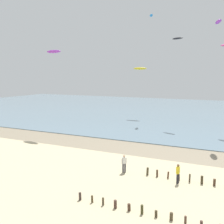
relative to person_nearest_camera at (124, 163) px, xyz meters
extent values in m
cube|color=gray|center=(1.66, 8.39, -0.91)|extent=(120.00, 5.98, 0.01)
cube|color=slate|center=(1.66, 46.38, -0.87)|extent=(160.00, 70.00, 0.10)
cylinder|color=#3D312C|center=(-0.69, -6.73, -0.63)|extent=(0.21, 0.19, 0.58)
cylinder|color=#4B3D25|center=(0.33, -6.71, -0.65)|extent=(0.18, 0.17, 0.54)
cylinder|color=#443929|center=(1.24, -6.73, -0.63)|extent=(0.15, 0.16, 0.57)
cylinder|color=#48332B|center=(2.21, -6.73, -0.63)|extent=(0.22, 0.23, 0.59)
cylinder|color=#433024|center=(3.21, -6.66, -0.67)|extent=(0.23, 0.23, 0.51)
cylinder|color=#3E3D23|center=(4.16, -6.70, -0.60)|extent=(0.19, 0.19, 0.64)
cylinder|color=#403725|center=(5.13, -6.69, -0.69)|extent=(0.19, 0.20, 0.47)
cylinder|color=#473B29|center=(6.11, -6.63, -0.66)|extent=(0.22, 0.22, 0.51)
cylinder|color=#4C362A|center=(7.00, -6.61, -0.68)|extent=(0.15, 0.17, 0.48)
cylinder|color=#43302A|center=(7.98, -6.72, -0.69)|extent=(0.19, 0.18, 0.47)
cylinder|color=#423B26|center=(2.24, 0.31, -0.56)|extent=(0.22, 0.23, 0.72)
cylinder|color=#453223|center=(3.17, 0.28, -0.60)|extent=(0.20, 0.20, 0.65)
cylinder|color=#4C3222|center=(4.17, 0.34, -0.61)|extent=(0.18, 0.17, 0.62)
cylinder|color=#433329|center=(5.15, 0.25, -0.63)|extent=(0.17, 0.16, 0.59)
cylinder|color=#453B2B|center=(6.07, 0.31, -0.56)|extent=(0.16, 0.17, 0.73)
cylinder|color=#3E3624|center=(7.08, 0.33, -0.57)|extent=(0.22, 0.24, 0.71)
cylinder|color=#453123|center=(8.09, 0.36, -0.62)|extent=(0.22, 0.21, 0.59)
cylinder|color=#383842|center=(0.07, 0.09, -0.48)|extent=(0.16, 0.16, 0.88)
cylinder|color=#383842|center=(-0.07, -0.09, -0.48)|extent=(0.16, 0.16, 0.88)
cube|color=white|center=(0.00, 0.00, 0.26)|extent=(0.39, 0.42, 0.60)
sphere|color=tan|center=(0.00, 0.00, 0.68)|extent=(0.22, 0.22, 0.22)
cylinder|color=white|center=(0.15, 0.19, 0.21)|extent=(0.09, 0.09, 0.52)
cylinder|color=white|center=(-0.15, -0.19, 0.21)|extent=(0.09, 0.09, 0.52)
cylinder|color=#232328|center=(5.20, -0.33, -0.48)|extent=(0.16, 0.16, 0.88)
cylinder|color=#232328|center=(5.18, -0.55, -0.48)|extent=(0.16, 0.16, 0.88)
cube|color=yellow|center=(5.19, -0.44, 0.26)|extent=(0.26, 0.38, 0.60)
sphere|color=brown|center=(5.19, -0.44, 0.68)|extent=(0.22, 0.22, 0.22)
cylinder|color=yellow|center=(5.21, -0.20, 0.21)|extent=(0.09, 0.09, 0.52)
cylinder|color=yellow|center=(5.16, -0.68, 0.21)|extent=(0.09, 0.09, 0.52)
ellipsoid|color=#2384D1|center=(-7.41, 30.83, 20.05)|extent=(1.19, 2.09, 0.57)
ellipsoid|color=purple|center=(-16.82, 11.62, 11.91)|extent=(2.95, 1.34, 0.56)
ellipsoid|color=black|center=(-1.14, 26.67, 14.78)|extent=(2.40, 1.67, 0.49)
ellipsoid|color=purple|center=(6.30, 17.45, 15.46)|extent=(1.31, 2.60, 0.67)
ellipsoid|color=yellow|center=(-10.39, 32.97, 9.70)|extent=(3.04, 1.10, 0.69)
camera|label=1|loc=(9.72, -22.95, 8.32)|focal=43.49mm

